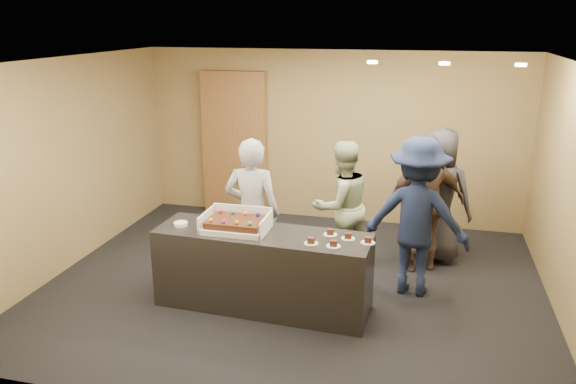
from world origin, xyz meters
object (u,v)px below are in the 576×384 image
Objects in this scene: person_sage_man at (341,206)px; person_brown_extra at (425,203)px; cake_box at (237,225)px; sheet_cake at (236,222)px; person_navy_man at (417,217)px; serving_counter at (263,270)px; person_dark_suit at (438,195)px; storage_cabinet at (235,144)px; person_server_grey at (252,213)px; plate_stack at (181,224)px.

person_sage_man is 1.06m from person_brown_extra.
cake_box is at bearing 9.76° from person_brown_extra.
sheet_cake is 2.10m from person_navy_man.
cake_box is at bearing 177.77° from serving_counter.
person_brown_extra is 0.41m from person_dark_suit.
person_navy_man reaches higher than person_brown_extra.
person_navy_man is at bearing 21.84° from cake_box.
person_sage_man is (2.05, -1.76, -0.33)m from storage_cabinet.
serving_counter is 3.91× the size of sheet_cake.
person_server_grey is at bearing -66.36° from storage_cabinet.
person_dark_suit is at bearing -151.36° from person_server_grey.
person_sage_man is 1.34m from person_dark_suit.
person_brown_extra is at bearing -157.47° from person_server_grey.
cake_box is 0.38× the size of person_navy_man.
person_server_grey is 1.94m from person_navy_man.
sheet_cake is at bearing 30.01° from person_navy_man.
person_brown_extra is (2.02, 1.48, -0.09)m from sheet_cake.
storage_cabinet reaches higher than person_dark_suit.
storage_cabinet is 1.30× the size of person_dark_suit.
person_sage_man is 0.90× the size of person_navy_man.
person_dark_suit is at bearing 47.37° from serving_counter.
sheet_cake is 0.34× the size of person_brown_extra.
person_server_grey is 1.02× the size of person_brown_extra.
person_dark_suit is at bearing -139.66° from person_brown_extra.
person_brown_extra is (0.08, 0.68, -0.04)m from person_navy_man.
storage_cabinet is 1.28× the size of person_server_grey.
person_sage_man is (1.64, 1.28, -0.07)m from plate_stack.
person_sage_man is at bearing 52.22° from sheet_cake.
person_sage_man reaches higher than plate_stack.
person_server_grey reaches higher than person_dark_suit.
plate_stack is (-0.66, -0.01, -0.08)m from sheet_cake.
person_brown_extra is at bearing 151.75° from person_sage_man.
person_dark_suit is (1.20, 0.59, 0.05)m from person_sage_man.
person_dark_suit is (3.26, -1.17, -0.27)m from storage_cabinet.
sheet_cake is 0.33× the size of person_navy_man.
serving_counter is at bearing -4.98° from cake_box.
storage_cabinet is at bearing 109.45° from sheet_cake.
serving_counter is 1.27× the size of person_navy_man.
plate_stack is at bearing -178.95° from sheet_cake.
person_navy_man is at bearing -174.82° from person_server_grey.
person_server_grey is at bearing 88.06° from sheet_cake.
cake_box is at bearing 3.36° from plate_stack.
serving_counter is 1.49m from person_sage_man.
person_navy_man is 1.05× the size of person_brown_extra.
person_navy_man is (2.60, 0.82, 0.02)m from plate_stack.
person_server_grey reaches higher than person_sage_man.
sheet_cake is 0.36× the size of person_sage_man.
person_navy_man is at bearing 17.44° from plate_stack.
plate_stack is 0.09× the size of person_sage_man.
cake_box reaches higher than serving_counter.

